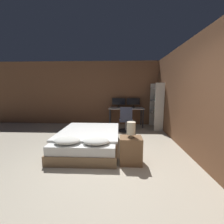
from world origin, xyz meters
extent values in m
plane|color=#B2A893|center=(0.00, 0.00, 0.00)|extent=(20.00, 20.00, 0.00)
cube|color=brown|center=(0.00, 4.06, 1.35)|extent=(12.00, 0.06, 2.70)
cube|color=brown|center=(1.95, 1.50, 1.35)|extent=(0.06, 12.00, 2.70)
cube|color=#846647|center=(-0.50, 1.24, 0.11)|extent=(1.47, 2.00, 0.22)
cube|color=white|center=(-0.50, 1.24, 0.32)|extent=(1.41, 1.94, 0.19)
cube|color=white|center=(-0.50, 1.36, 0.44)|extent=(1.51, 1.68, 0.05)
ellipsoid|color=silver|center=(-0.80, 0.49, 0.48)|extent=(0.55, 0.38, 0.13)
ellipsoid|color=silver|center=(-0.19, 0.49, 0.48)|extent=(0.55, 0.38, 0.13)
cube|color=brown|center=(0.53, 0.51, 0.28)|extent=(0.45, 0.37, 0.56)
cylinder|color=gray|center=(0.53, 0.51, 0.57)|extent=(0.12, 0.12, 0.01)
cylinder|color=gray|center=(0.53, 0.51, 0.60)|extent=(0.02, 0.02, 0.05)
cylinder|color=beige|center=(0.53, 0.51, 0.76)|extent=(0.18, 0.18, 0.26)
cube|color=beige|center=(0.57, 3.67, 0.76)|extent=(1.42, 0.64, 0.03)
cylinder|color=#2D2D33|center=(-0.09, 3.40, 0.37)|extent=(0.05, 0.05, 0.74)
cylinder|color=#2D2D33|center=(1.23, 3.40, 0.37)|extent=(0.05, 0.05, 0.74)
cylinder|color=#2D2D33|center=(-0.09, 3.94, 0.37)|extent=(0.05, 0.05, 0.74)
cylinder|color=#2D2D33|center=(1.23, 3.94, 0.37)|extent=(0.05, 0.05, 0.74)
cylinder|color=black|center=(0.26, 3.89, 0.78)|extent=(0.16, 0.16, 0.01)
cylinder|color=black|center=(0.26, 3.89, 0.83)|extent=(0.03, 0.03, 0.09)
cube|color=black|center=(0.26, 3.89, 1.02)|extent=(0.55, 0.03, 0.28)
cube|color=black|center=(0.26, 3.87, 1.02)|extent=(0.52, 0.00, 0.25)
cylinder|color=black|center=(0.88, 3.89, 0.78)|extent=(0.16, 0.16, 0.01)
cylinder|color=black|center=(0.88, 3.89, 0.83)|extent=(0.03, 0.03, 0.09)
cube|color=black|center=(0.88, 3.89, 1.02)|extent=(0.55, 0.03, 0.28)
cube|color=black|center=(0.88, 3.87, 1.02)|extent=(0.52, 0.00, 0.25)
cube|color=black|center=(0.57, 3.45, 0.78)|extent=(0.38, 0.13, 0.02)
ellipsoid|color=black|center=(0.85, 3.45, 0.79)|extent=(0.07, 0.05, 0.04)
cylinder|color=black|center=(0.53, 2.91, 0.02)|extent=(0.52, 0.52, 0.04)
cylinder|color=gray|center=(0.53, 2.91, 0.21)|extent=(0.05, 0.05, 0.34)
cube|color=#33384C|center=(0.53, 2.91, 0.42)|extent=(0.47, 0.47, 0.07)
cube|color=#33384C|center=(0.53, 2.70, 0.68)|extent=(0.42, 0.05, 0.45)
cube|color=beige|center=(1.74, 2.99, 0.88)|extent=(0.33, 0.02, 1.76)
cube|color=beige|center=(1.74, 3.86, 0.88)|extent=(0.33, 0.02, 1.76)
cube|color=beige|center=(1.74, 3.43, 0.61)|extent=(0.33, 0.84, 0.02)
cube|color=beige|center=(1.74, 3.43, 1.09)|extent=(0.33, 0.84, 0.02)
cube|color=beige|center=(1.74, 3.43, 1.54)|extent=(0.33, 0.84, 0.02)
cube|color=#337042|center=(1.74, 3.03, 0.75)|extent=(0.27, 0.02, 0.26)
cube|color=gold|center=(1.74, 3.07, 0.74)|extent=(0.27, 0.04, 0.24)
cube|color=#2D4784|center=(1.74, 3.11, 0.75)|extent=(0.27, 0.03, 0.26)
cube|color=#337042|center=(1.74, 3.15, 0.71)|extent=(0.27, 0.02, 0.17)
cube|color=teal|center=(1.74, 3.19, 0.75)|extent=(0.27, 0.04, 0.24)
cube|color=orange|center=(1.74, 3.23, 0.72)|extent=(0.27, 0.03, 0.20)
cube|color=#28282D|center=(1.74, 3.27, 0.72)|extent=(0.27, 0.03, 0.19)
cube|color=#2D4784|center=(1.74, 3.03, 1.22)|extent=(0.27, 0.02, 0.25)
cube|color=#28282D|center=(1.74, 3.06, 1.20)|extent=(0.27, 0.03, 0.20)
cube|color=#B2332D|center=(1.74, 3.09, 1.23)|extent=(0.27, 0.03, 0.26)
cube|color=#337042|center=(1.74, 3.14, 1.20)|extent=(0.27, 0.04, 0.19)
cube|color=#28282D|center=(1.74, 3.18, 1.23)|extent=(0.27, 0.04, 0.27)
cube|color=#BCB29E|center=(1.74, 3.23, 1.19)|extent=(0.27, 0.02, 0.19)
cube|color=#28282D|center=(1.74, 3.26, 1.20)|extent=(0.27, 0.02, 0.20)
camera|label=1|loc=(0.28, -2.45, 1.55)|focal=24.00mm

